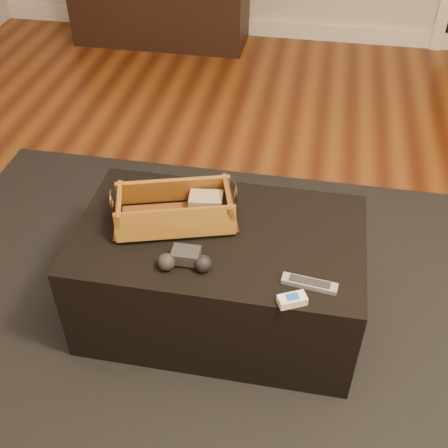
% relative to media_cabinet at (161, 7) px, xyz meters
% --- Properties ---
extents(floor, '(5.00, 5.50, 0.01)m').
position_rel_media_cabinet_xyz_m(floor, '(1.15, -2.51, -0.25)').
color(floor, brown).
rests_on(floor, ground).
extents(baseboard, '(5.00, 0.04, 0.12)m').
position_rel_media_cabinet_xyz_m(baseboard, '(1.15, 0.22, -0.18)').
color(baseboard, white).
rests_on(baseboard, floor).
extents(media_cabinet, '(1.25, 0.45, 0.49)m').
position_rel_media_cabinet_xyz_m(media_cabinet, '(0.00, 0.00, 0.00)').
color(media_cabinet, black).
rests_on(media_cabinet, floor).
extents(area_rug, '(2.60, 2.00, 0.01)m').
position_rel_media_cabinet_xyz_m(area_rug, '(0.92, -2.60, -0.24)').
color(area_rug, black).
rests_on(area_rug, floor).
extents(ottoman, '(1.00, 0.60, 0.42)m').
position_rel_media_cabinet_xyz_m(ottoman, '(0.92, -2.55, -0.02)').
color(ottoman, black).
rests_on(ottoman, area_rug).
extents(tv_remote, '(0.22, 0.13, 0.02)m').
position_rel_media_cabinet_xyz_m(tv_remote, '(0.75, -2.54, 0.21)').
color(tv_remote, black).
rests_on(tv_remote, wicker_basket).
extents(cloth_bundle, '(0.13, 0.09, 0.06)m').
position_rel_media_cabinet_xyz_m(cloth_bundle, '(0.86, -2.46, 0.23)').
color(cloth_bundle, tan).
rests_on(cloth_bundle, wicker_basket).
extents(wicker_basket, '(0.47, 0.33, 0.15)m').
position_rel_media_cabinet_xyz_m(wicker_basket, '(0.76, -2.52, 0.24)').
color(wicker_basket, brown).
rests_on(wicker_basket, ottoman).
extents(game_controller, '(0.18, 0.10, 0.06)m').
position_rel_media_cabinet_xyz_m(game_controller, '(0.85, -2.73, 0.22)').
color(game_controller, '#2A2A2C').
rests_on(game_controller, ottoman).
extents(silver_remote, '(0.18, 0.06, 0.02)m').
position_rel_media_cabinet_xyz_m(silver_remote, '(1.25, -2.75, 0.20)').
color(silver_remote, '#96989D').
rests_on(silver_remote, ottoman).
extents(cream_gadget, '(0.10, 0.08, 0.03)m').
position_rel_media_cabinet_xyz_m(cream_gadget, '(1.20, -2.83, 0.20)').
color(cream_gadget, white).
rests_on(cream_gadget, ottoman).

